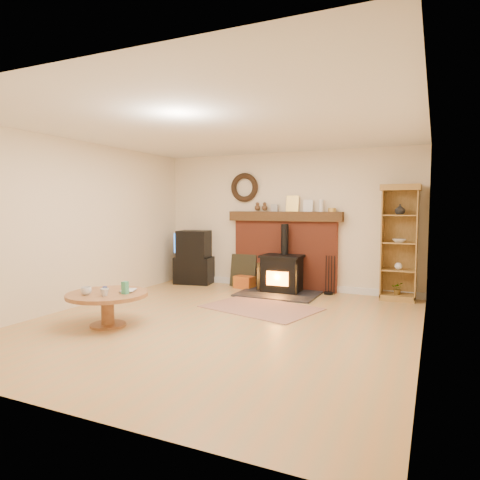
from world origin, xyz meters
The scene contains 11 objects.
ground centered at (0.00, 0.00, 0.00)m, with size 5.50×5.50×0.00m, color tan.
room_shell centered at (-0.02, 0.09, 1.72)m, with size 5.02×5.52×2.61m.
chimney_breast centered at (0.00, 2.67, 0.80)m, with size 2.20×0.22×1.78m.
wood_stove centered at (0.08, 2.27, 0.33)m, with size 1.40×1.00×1.25m.
area_rug centered at (0.18, 1.02, 0.01)m, with size 1.66×1.14×0.01m, color brown.
tv_unit centered at (-1.88, 2.47, 0.52)m, with size 0.82×0.64×1.09m.
curio_cabinet centered at (2.06, 2.55, 0.97)m, with size 0.62×0.45×1.94m.
firelog_box centered at (-0.72, 2.40, 0.12)m, with size 0.38×0.24×0.24m, color orange.
leaning_painting centered at (-0.81, 2.55, 0.32)m, with size 0.53×0.03×0.64m, color black.
fire_tools centered at (0.90, 2.50, 0.16)m, with size 0.19×0.16×0.70m.
coffee_table centered at (-1.29, -0.75, 0.36)m, with size 1.05×1.05×0.61m.
Camera 1 is at (2.60, -5.05, 1.57)m, focal length 32.00 mm.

